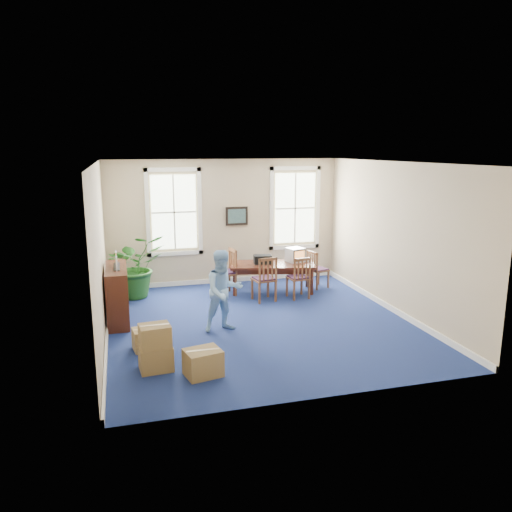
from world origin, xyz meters
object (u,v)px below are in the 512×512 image
object	(u,v)px
chair_near_left	(264,278)
potted_plant	(135,266)
man	(224,291)
cardboard_boxes	(167,343)
crt_tv	(295,255)
conference_table	(272,277)
credenza	(117,294)

from	to	relation	value
chair_near_left	potted_plant	size ratio (longest dim) A/B	0.70
man	cardboard_boxes	distance (m)	1.85
chair_near_left	cardboard_boxes	bearing A→B (deg)	41.52
crt_tv	man	distance (m)	3.34
conference_table	credenza	world-z (taller)	credenza
conference_table	crt_tv	xyz separation A→B (m)	(0.61, 0.05, 0.52)
man	credenza	world-z (taller)	man
crt_tv	conference_table	bearing A→B (deg)	168.90
conference_table	chair_near_left	distance (m)	0.83
chair_near_left	man	xyz separation A→B (m)	(-1.29, -1.66, 0.27)
credenza	chair_near_left	bearing A→B (deg)	9.55
conference_table	chair_near_left	bearing A→B (deg)	-108.00
potted_plant	cardboard_boxes	size ratio (longest dim) A/B	1.09
conference_table	cardboard_boxes	distance (m)	4.71
crt_tv	credenza	size ratio (longest dim) A/B	0.28
man	crt_tv	bearing A→B (deg)	36.58
credenza	man	bearing A→B (deg)	-29.40
conference_table	potted_plant	xyz separation A→B (m)	(-3.26, 0.42, 0.40)
cardboard_boxes	potted_plant	bearing A→B (deg)	94.76
conference_table	man	bearing A→B (deg)	-112.92
chair_near_left	crt_tv	bearing A→B (deg)	-152.66
man	potted_plant	world-z (taller)	man
chair_near_left	potted_plant	world-z (taller)	potted_plant
crt_tv	potted_plant	distance (m)	3.89
credenza	potted_plant	world-z (taller)	potted_plant
man	credenza	xyz separation A→B (m)	(-1.97, 1.11, -0.21)
crt_tv	potted_plant	xyz separation A→B (m)	(-3.87, 0.37, -0.12)
conference_table	crt_tv	bearing A→B (deg)	17.36
conference_table	cardboard_boxes	bearing A→B (deg)	-115.31
potted_plant	man	bearing A→B (deg)	-60.78
conference_table	man	xyz separation A→B (m)	(-1.71, -2.36, 0.45)
chair_near_left	cardboard_boxes	distance (m)	3.90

